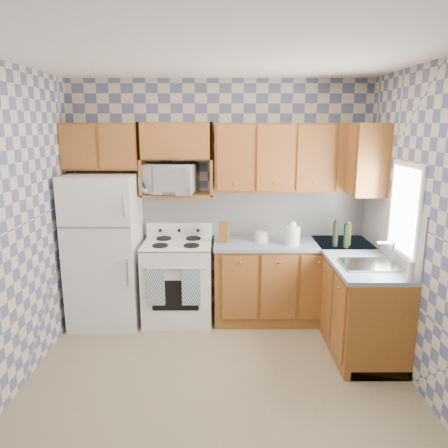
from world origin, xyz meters
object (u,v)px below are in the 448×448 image
at_px(stove_body, 178,282).
at_px(electric_kettle, 293,236).
at_px(microwave, 169,179).
at_px(refrigerator, 105,250).

relative_size(stove_body, electric_kettle, 4.38).
height_order(stove_body, microwave, microwave).
distance_m(refrigerator, microwave, 1.07).
height_order(microwave, electric_kettle, microwave).
distance_m(refrigerator, electric_kettle, 2.08).
height_order(refrigerator, electric_kettle, refrigerator).
relative_size(refrigerator, microwave, 2.83).
xyz_separation_m(microwave, electric_kettle, (1.36, -0.25, -0.59)).
xyz_separation_m(stove_body, microwave, (-0.09, 0.15, 1.16)).
bearing_deg(microwave, stove_body, -50.21).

